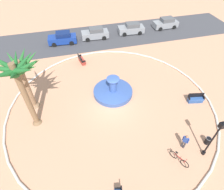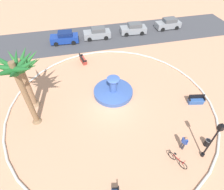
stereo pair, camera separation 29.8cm
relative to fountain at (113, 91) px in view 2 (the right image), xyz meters
The scene contains 16 objects.
ground_plane 1.84m from the fountain, 109.07° to the right, with size 80.00×80.00×0.00m, color tan.
plaza_curb 1.82m from the fountain, 109.07° to the right, with size 20.25×20.25×0.20m, color silver.
street_asphalt 12.83m from the fountain, 92.65° to the left, with size 48.00×8.00×0.03m, color #424247.
fountain is the anchor object (origin of this frame).
palm_tree_near_fountain 8.96m from the fountain, behind, with size 4.25×4.38×5.59m.
palm_tree_by_curb 9.42m from the fountain, 165.64° to the right, with size 3.86×3.75×6.86m.
bench_east 6.97m from the fountain, 110.18° to the left, with size 0.83×1.67×1.00m.
bench_west 8.47m from the fountain, 22.81° to the right, with size 1.67×0.79×1.00m.
lamppost 10.32m from the fountain, 58.70° to the right, with size 0.32×0.32×4.16m.
trash_bin 9.91m from the fountain, 52.20° to the right, with size 0.46×0.46×0.73m.
bicycle_red_frame 9.19m from the fountain, 71.20° to the right, with size 0.84×1.56×0.94m.
person_cyclist_helmet 8.63m from the fountain, 62.76° to the right, with size 0.33×0.48×1.61m.
parked_car_leftmost 12.97m from the fountain, 109.52° to the left, with size 4.11×2.13×1.67m.
parked_car_second 12.51m from the fountain, 87.57° to the left, with size 4.07×2.05×1.67m.
parked_car_third 14.17m from the fountain, 63.49° to the left, with size 4.10×2.12×1.67m.
parked_car_rightmost 18.06m from the fountain, 46.53° to the left, with size 4.04×1.99×1.67m.
Camera 2 is at (-2.91, -12.50, 14.10)m, focal length 30.40 mm.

